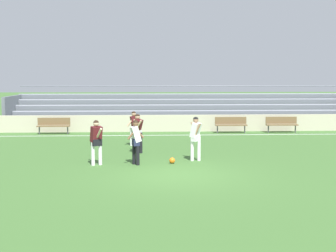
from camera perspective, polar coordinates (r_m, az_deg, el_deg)
ground_plane at (r=15.33m, az=1.08°, el=-6.02°), size 160.00×160.00×0.00m
field_line_sideline at (r=25.64m, az=-0.57°, el=-1.12°), size 44.00×0.12×0.01m
sideline_wall at (r=27.27m, az=-0.72°, el=0.33°), size 48.00×0.16×0.97m
bleacher_stand at (r=30.45m, az=2.16°, el=2.03°), size 22.22×4.37×2.56m
bench_near_bin at (r=27.57m, az=13.62°, el=0.35°), size 1.80×0.40×0.90m
bench_centre_sideline at (r=26.88m, az=7.64°, el=0.32°), size 1.80×0.40×0.90m
bench_far_left at (r=26.90m, az=-13.70°, el=0.21°), size 1.80×0.40×0.90m
player_white_dropping_back at (r=17.83m, az=3.37°, el=-1.06°), size 0.50×0.61×1.68m
player_white_wide_left at (r=17.05m, az=-3.93°, el=-1.51°), size 0.62×0.49×1.63m
player_dark_deep_cover at (r=21.64m, az=-4.17°, el=0.06°), size 0.66×0.47×1.61m
player_dark_overlapping at (r=17.12m, az=-8.69°, el=-1.52°), size 0.50×0.71×1.64m
player_dark_trailing_run at (r=19.63m, az=-3.71°, el=-0.48°), size 0.50×0.63×1.65m
soccer_ball at (r=17.38m, az=0.51°, el=-4.21°), size 0.22×0.22×0.22m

